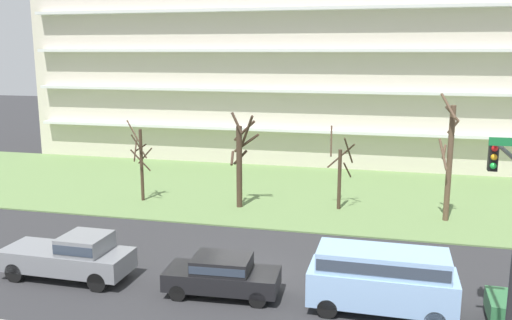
# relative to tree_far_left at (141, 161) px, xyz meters

# --- Properties ---
(ground) EXTENTS (160.00, 160.00, 0.00)m
(ground) POSITION_rel_tree_far_left_xyz_m (9.26, -9.55, -2.61)
(ground) COLOR #2D2D30
(grass_lawn_strip) EXTENTS (80.00, 16.00, 0.08)m
(grass_lawn_strip) POSITION_rel_tree_far_left_xyz_m (9.26, 4.45, -2.57)
(grass_lawn_strip) COLOR #66844C
(grass_lawn_strip) RESTS_ON ground
(apartment_building) EXTENTS (50.43, 14.68, 15.63)m
(apartment_building) POSITION_rel_tree_far_left_xyz_m (9.26, 19.31, 5.21)
(apartment_building) COLOR beige
(apartment_building) RESTS_ON ground
(tree_far_left) EXTENTS (1.58, 1.36, 5.18)m
(tree_far_left) POSITION_rel_tree_far_left_xyz_m (0.00, 0.00, 0.00)
(tree_far_left) COLOR #423023
(tree_far_left) RESTS_ON ground
(tree_left) EXTENTS (1.73, 1.67, 5.85)m
(tree_left) POSITION_rel_tree_far_left_xyz_m (6.36, 0.20, 0.37)
(tree_left) COLOR #423023
(tree_left) RESTS_ON ground
(tree_center) EXTENTS (1.70, 1.61, 5.02)m
(tree_center) POSITION_rel_tree_far_left_xyz_m (12.23, 1.12, -0.24)
(tree_center) COLOR #423023
(tree_center) RESTS_ON ground
(tree_right) EXTENTS (1.12, 1.18, 7.13)m
(tree_right) POSITION_rel_tree_far_left_xyz_m (18.15, 0.25, 0.93)
(tree_right) COLOR brown
(tree_right) RESTS_ON ground
(sedan_black_near_left) EXTENTS (4.50, 2.05, 1.57)m
(sedan_black_near_left) POSITION_rel_tree_far_left_xyz_m (8.88, -11.55, -1.73)
(sedan_black_near_left) COLOR black
(sedan_black_near_left) RESTS_ON ground
(van_blue_center_left) EXTENTS (5.21, 2.04, 2.36)m
(van_blue_center_left) POSITION_rel_tree_far_left_xyz_m (14.88, -11.55, -1.21)
(van_blue_center_left) COLOR #8CB2E0
(van_blue_center_left) RESTS_ON ground
(pickup_gray_center_right) EXTENTS (5.42, 2.05, 1.95)m
(pickup_gray_center_right) POSITION_rel_tree_far_left_xyz_m (2.37, -11.56, -1.59)
(pickup_gray_center_right) COLOR slate
(pickup_gray_center_right) RESTS_ON ground
(traffic_signal_mast) EXTENTS (0.90, 4.42, 6.92)m
(traffic_signal_mast) POSITION_rel_tree_far_left_xyz_m (18.13, -14.78, 2.04)
(traffic_signal_mast) COLOR black
(traffic_signal_mast) RESTS_ON ground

